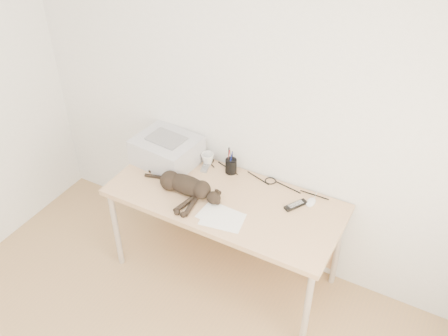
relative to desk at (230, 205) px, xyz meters
The scene contains 11 objects.
wall_back 0.75m from the desk, 90.00° to the left, with size 3.50×3.50×0.00m, color white.
desk is the anchor object (origin of this frame).
printer 0.62m from the desk, behind, with size 0.47×0.41×0.21m.
papers 0.31m from the desk, 74.20° to the right, with size 0.32×0.24×0.01m.
cat 0.37m from the desk, 147.09° to the right, with size 0.63×0.28×0.14m.
mug 0.39m from the desk, 146.89° to the left, with size 0.10×0.10×0.09m, color white.
pen_cup 0.28m from the desk, 117.30° to the left, with size 0.08×0.08×0.21m.
remote_grey 0.36m from the desk, 150.31° to the left, with size 0.05×0.17×0.02m, color gray.
remote_black 0.48m from the desk, ahead, with size 0.05×0.16×0.02m, color black.
mouse 0.57m from the desk, 15.14° to the left, with size 0.06×0.10×0.03m, color white.
cable_tangle 0.26m from the desk, 90.00° to the left, with size 1.36×0.08×0.01m, color black, non-canonical shape.
Camera 1 is at (1.23, -0.87, 2.93)m, focal length 40.00 mm.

